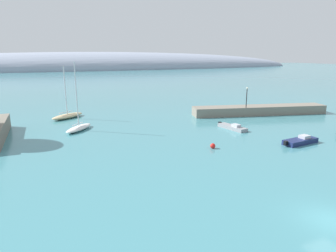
{
  "coord_description": "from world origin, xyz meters",
  "views": [
    {
      "loc": [
        -17.74,
        -12.62,
        11.38
      ],
      "look_at": [
        -3.36,
        21.68,
        2.3
      ],
      "focal_mm": 31.53,
      "sensor_mm": 36.0,
      "label": 1
    }
  ],
  "objects": [
    {
      "name": "motorboat_grey_foreground",
      "position": [
        8.77,
        24.61,
        0.31
      ],
      "size": [
        2.41,
        5.62,
        0.92
      ],
      "rotation": [
        0.0,
        0.0,
        4.9
      ],
      "color": "gray",
      "rests_on": "water"
    },
    {
      "name": "breakwater_rocks",
      "position": [
        20.38,
        32.4,
        0.83
      ],
      "size": [
        26.23,
        9.6,
        1.67
      ],
      "primitive_type": "cube",
      "rotation": [
        0.0,
        0.0,
        -0.23
      ],
      "color": "gray",
      "rests_on": "ground"
    },
    {
      "name": "harbor_lamp_post",
      "position": [
        16.62,
        31.69,
        4.05
      ],
      "size": [
        0.36,
        0.36,
        3.81
      ],
      "color": "black",
      "rests_on": "breakwater_rocks"
    },
    {
      "name": "distant_ridge",
      "position": [
        23.66,
        227.76,
        0.0
      ],
      "size": [
        371.62,
        64.36,
        26.07
      ],
      "primitive_type": "ellipsoid",
      "color": "#8E99AD",
      "rests_on": "ground"
    },
    {
      "name": "motorboat_navy_outer",
      "position": [
        12.49,
        14.73,
        0.36
      ],
      "size": [
        5.6,
        2.2,
        1.03
      ],
      "rotation": [
        0.0,
        0.0,
        0.11
      ],
      "color": "navy",
      "rests_on": "water"
    },
    {
      "name": "sailboat_white_mid_mooring",
      "position": [
        -13.41,
        33.05,
        0.49
      ],
      "size": [
        5.15,
        5.65,
        10.38
      ],
      "rotation": [
        0.0,
        0.0,
        0.87
      ],
      "color": "white",
      "rests_on": "water"
    },
    {
      "name": "water",
      "position": [
        0.0,
        0.0,
        0.0
      ],
      "size": [
        600.0,
        600.0,
        0.0
      ],
      "primitive_type": "plane",
      "color": "teal",
      "rests_on": "ground"
    },
    {
      "name": "sailboat_sand_near_shore",
      "position": [
        -14.32,
        42.99,
        0.51
      ],
      "size": [
        6.61,
        5.64,
        9.4
      ],
      "rotation": [
        0.0,
        0.0,
        0.63
      ],
      "color": "#C6B284",
      "rests_on": "water"
    },
    {
      "name": "mooring_buoy_red",
      "position": [
        0.86,
        17.38,
        0.33
      ],
      "size": [
        0.65,
        0.65,
        0.65
      ],
      "primitive_type": "sphere",
      "color": "red",
      "rests_on": "water"
    }
  ]
}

